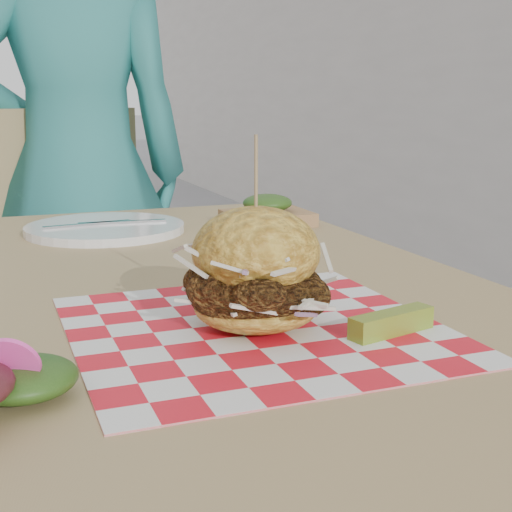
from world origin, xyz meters
The scene contains 8 objects.
diner centered at (-0.04, 1.29, 0.79)m, with size 0.58×0.38×1.58m, color teal.
patio_table centered at (-0.07, 0.31, 0.67)m, with size 0.80×1.20×0.75m.
patio_chair centered at (-0.10, 1.26, 0.55)m, with size 0.53×0.54×0.95m.
paper_liner centered at (-0.02, 0.10, 0.75)m, with size 0.36×0.36×0.00m, color red.
sandwich centered at (-0.02, 0.10, 0.80)m, with size 0.17×0.17×0.19m.
pickle_spear centered at (0.10, 0.03, 0.76)m, with size 0.10×0.02×0.02m, color olive.
place_setting centered at (-0.07, 0.68, 0.76)m, with size 0.27×0.27×0.02m.
kraft_tray centered at (0.22, 0.65, 0.77)m, with size 0.15×0.12×0.06m.
Camera 1 is at (-0.26, -0.54, 0.98)m, focal length 50.00 mm.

